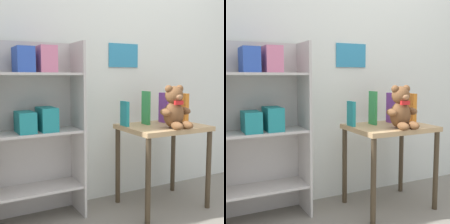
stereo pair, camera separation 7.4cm
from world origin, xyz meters
The scene contains 8 objects.
wall_back centered at (0.00, 1.32, 1.25)m, with size 4.80×0.07×2.50m.
bookshelf_side centered at (-0.87, 1.16, 0.75)m, with size 0.66×0.29×1.30m.
display_table centered at (0.10, 0.92, 0.56)m, with size 0.64×0.50×0.66m.
teddy_bear centered at (0.09, 0.77, 0.81)m, with size 0.25×0.23×0.32m.
book_standing_teal centered at (-0.20, 1.02, 0.76)m, with size 0.03×0.10×0.19m, color teal.
book_standing_green centered at (0.00, 1.02, 0.80)m, with size 0.02×0.11×0.27m, color #33934C.
book_standing_purple centered at (0.19, 1.03, 0.79)m, with size 0.03×0.12×0.25m, color purple.
book_standing_orange centered at (0.39, 1.02, 0.78)m, with size 0.04×0.11×0.24m, color orange.
Camera 1 is at (-1.43, -1.06, 1.05)m, focal length 50.00 mm.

